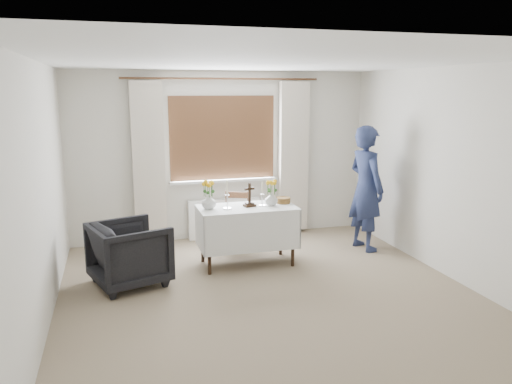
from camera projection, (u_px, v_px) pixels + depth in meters
ground at (273, 299)px, 5.39m from camera, size 5.00×5.00×0.00m
altar_table at (247, 236)px, 6.41m from camera, size 1.24×0.64×0.76m
wooden_chair at (235, 221)px, 7.03m from camera, size 0.49×0.49×0.80m
armchair at (130, 254)px, 5.74m from camera, size 1.02×1.00×0.74m
person at (366, 188)px, 6.95m from camera, size 0.53×0.70×1.75m
radiator at (224, 218)px, 7.61m from camera, size 1.10×0.10×0.60m
wooden_cross at (250, 195)px, 6.33m from camera, size 0.16×0.13×0.31m
candlestick_left at (227, 194)px, 6.20m from camera, size 0.10×0.10×0.37m
candlestick_right at (262, 194)px, 6.36m from camera, size 0.11×0.11×0.31m
flower_vase_left at (209, 202)px, 6.20m from camera, size 0.22×0.22×0.19m
flower_vase_right at (271, 199)px, 6.39m from camera, size 0.20×0.20×0.17m
wicker_basket at (283, 200)px, 6.55m from camera, size 0.25×0.25×0.07m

